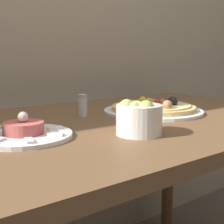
{
  "coord_description": "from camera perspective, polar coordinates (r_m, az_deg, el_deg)",
  "views": [
    {
      "loc": [
        -0.6,
        -0.35,
        0.96
      ],
      "look_at": [
        -0.09,
        0.33,
        0.81
      ],
      "focal_mm": 50.0,
      "sensor_mm": 36.0,
      "label": 1
    }
  ],
  "objects": [
    {
      "name": "dining_table",
      "position": [
        1.01,
        1.53,
        -6.81
      ],
      "size": [
        1.32,
        0.81,
        0.77
      ],
      "color": "brown",
      "rests_on": "ground_plane"
    },
    {
      "name": "pizza_plate",
      "position": [
        1.09,
        7.6,
        0.66
      ],
      "size": [
        0.34,
        0.34,
        0.06
      ],
      "color": "white",
      "rests_on": "dining_table"
    },
    {
      "name": "tartare_plate",
      "position": [
        0.77,
        -15.84,
        -3.67
      ],
      "size": [
        0.23,
        0.23,
        0.06
      ],
      "color": "white",
      "rests_on": "dining_table"
    },
    {
      "name": "small_bowl",
      "position": [
        0.77,
        4.85,
        -0.97
      ],
      "size": [
        0.11,
        0.11,
        0.09
      ],
      "color": "white",
      "rests_on": "dining_table"
    },
    {
      "name": "salt_shaker",
      "position": [
        1.01,
        -5.4,
        1.18
      ],
      "size": [
        0.03,
        0.03,
        0.07
      ],
      "color": "silver",
      "rests_on": "dining_table"
    }
  ]
}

